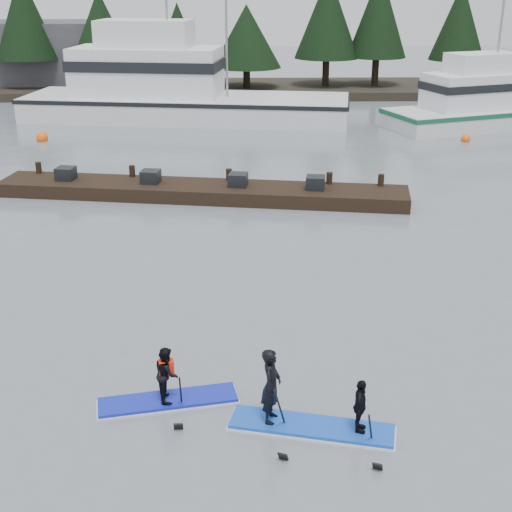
{
  "coord_description": "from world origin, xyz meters",
  "views": [
    {
      "loc": [
        -0.35,
        -11.92,
        8.17
      ],
      "look_at": [
        0.0,
        6.0,
        1.1
      ],
      "focal_mm": 50.0,
      "sensor_mm": 36.0,
      "label": 1
    }
  ],
  "objects_px": {
    "fishing_boat_large": "(177,105)",
    "floating_dock": "(201,191)",
    "paddleboard_solo": "(167,384)",
    "fishing_boat_medium": "(494,115)",
    "paddleboard_duo": "(306,405)"
  },
  "relations": [
    {
      "from": "fishing_boat_large",
      "to": "floating_dock",
      "type": "relative_size",
      "value": 1.24
    },
    {
      "from": "fishing_boat_large",
      "to": "paddleboard_solo",
      "type": "height_order",
      "value": "fishing_boat_large"
    },
    {
      "from": "fishing_boat_medium",
      "to": "paddleboard_duo",
      "type": "bearing_deg",
      "value": -133.88
    },
    {
      "from": "paddleboard_solo",
      "to": "paddleboard_duo",
      "type": "relative_size",
      "value": 0.9
    },
    {
      "from": "paddleboard_solo",
      "to": "paddleboard_duo",
      "type": "bearing_deg",
      "value": -30.63
    },
    {
      "from": "fishing_boat_medium",
      "to": "paddleboard_duo",
      "type": "height_order",
      "value": "fishing_boat_medium"
    },
    {
      "from": "floating_dock",
      "to": "paddleboard_duo",
      "type": "height_order",
      "value": "paddleboard_duo"
    },
    {
      "from": "paddleboard_duo",
      "to": "floating_dock",
      "type": "bearing_deg",
      "value": 113.78
    },
    {
      "from": "fishing_boat_large",
      "to": "floating_dock",
      "type": "distance_m",
      "value": 16.77
    },
    {
      "from": "fishing_boat_medium",
      "to": "paddleboard_duo",
      "type": "distance_m",
      "value": 32.74
    },
    {
      "from": "fishing_boat_large",
      "to": "fishing_boat_medium",
      "type": "distance_m",
      "value": 18.84
    },
    {
      "from": "fishing_boat_large",
      "to": "floating_dock",
      "type": "bearing_deg",
      "value": -73.68
    },
    {
      "from": "floating_dock",
      "to": "paddleboard_duo",
      "type": "distance_m",
      "value": 15.72
    },
    {
      "from": "fishing_boat_large",
      "to": "paddleboard_duo",
      "type": "bearing_deg",
      "value": -72.49
    },
    {
      "from": "fishing_boat_large",
      "to": "paddleboard_duo",
      "type": "xyz_separation_m",
      "value": [
        5.16,
        -32.06,
        -0.29
      ]
    }
  ]
}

